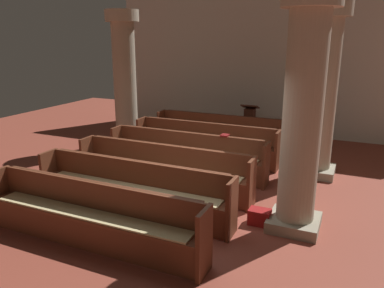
% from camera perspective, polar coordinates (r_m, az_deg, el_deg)
% --- Properties ---
extents(ground_plane, '(19.20, 19.20, 0.00)m').
position_cam_1_polar(ground_plane, '(6.84, -1.25, -9.54)').
color(ground_plane, brown).
extents(back_wall, '(10.00, 0.16, 4.50)m').
position_cam_1_polar(back_wall, '(11.98, 11.56, 12.26)').
color(back_wall, beige).
rests_on(back_wall, ground).
extents(pew_row_0, '(3.61, 0.46, 0.91)m').
position_cam_1_polar(pew_row_0, '(10.18, 4.25, 1.95)').
color(pew_row_0, brown).
rests_on(pew_row_0, ground).
extents(pew_row_1, '(3.61, 0.46, 0.91)m').
position_cam_1_polar(pew_row_1, '(9.20, 1.94, 0.48)').
color(pew_row_1, brown).
rests_on(pew_row_1, ground).
extents(pew_row_2, '(3.61, 0.47, 0.91)m').
position_cam_1_polar(pew_row_2, '(8.25, -0.92, -1.33)').
color(pew_row_2, brown).
rests_on(pew_row_2, ground).
extents(pew_row_3, '(3.61, 0.46, 0.91)m').
position_cam_1_polar(pew_row_3, '(7.34, -4.50, -3.60)').
color(pew_row_3, brown).
rests_on(pew_row_3, ground).
extents(pew_row_4, '(3.61, 0.46, 0.91)m').
position_cam_1_polar(pew_row_4, '(6.47, -9.11, -6.47)').
color(pew_row_4, brown).
rests_on(pew_row_4, ground).
extents(pew_row_5, '(3.61, 0.47, 0.91)m').
position_cam_1_polar(pew_row_5, '(5.68, -15.14, -10.12)').
color(pew_row_5, brown).
rests_on(pew_row_5, ground).
extents(pillar_aisle_side, '(0.88, 0.88, 3.62)m').
position_cam_1_polar(pillar_aisle_side, '(8.41, 19.06, 7.81)').
color(pillar_aisle_side, '#9F967E').
rests_on(pillar_aisle_side, ground).
extents(pillar_far_side, '(0.88, 0.88, 3.62)m').
position_cam_1_polar(pillar_far_side, '(10.55, -10.11, 9.88)').
color(pillar_far_side, '#9F967E').
rests_on(pillar_far_side, ground).
extents(pillar_aisle_rear, '(0.84, 0.84, 3.62)m').
position_cam_1_polar(pillar_aisle_rear, '(5.77, 16.38, 4.73)').
color(pillar_aisle_rear, '#9F967E').
rests_on(pillar_aisle_rear, ground).
extents(lectern, '(0.48, 0.45, 1.08)m').
position_cam_1_polar(lectern, '(11.12, 8.63, 2.78)').
color(lectern, '#492215').
rests_on(lectern, ground).
extents(hymn_book, '(0.16, 0.20, 0.03)m').
position_cam_1_polar(hymn_book, '(8.01, 4.97, 1.32)').
color(hymn_book, maroon).
rests_on(hymn_book, pew_row_2).
extents(kneeler_box_red, '(0.35, 0.24, 0.26)m').
position_cam_1_polar(kneeler_box_red, '(6.32, 10.15, -10.77)').
color(kneeler_box_red, maroon).
rests_on(kneeler_box_red, ground).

